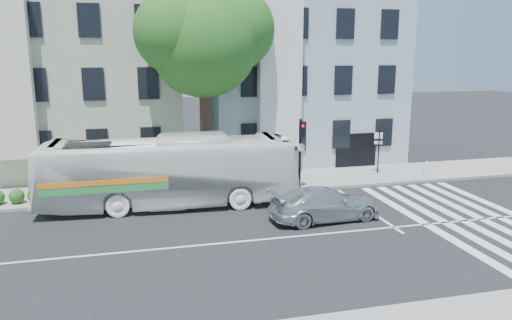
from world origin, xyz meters
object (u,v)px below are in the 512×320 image
object	(u,v)px
bus	(169,172)
traffic_signal	(301,145)
fire_hydrant	(426,168)
sedan	(325,204)

from	to	relation	value
bus	traffic_signal	size ratio (longest dim) A/B	3.13
bus	traffic_signal	xyz separation A→B (m)	(6.65, 0.74, 0.79)
traffic_signal	fire_hydrant	distance (m)	8.21
bus	traffic_signal	world-z (taller)	traffic_signal
bus	fire_hydrant	xyz separation A→B (m)	(14.57, 1.75, -1.08)
sedan	traffic_signal	world-z (taller)	traffic_signal
fire_hydrant	traffic_signal	bearing A→B (deg)	-172.75
traffic_signal	bus	bearing A→B (deg)	-175.91
bus	fire_hydrant	bearing A→B (deg)	-80.33
traffic_signal	fire_hydrant	world-z (taller)	traffic_signal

